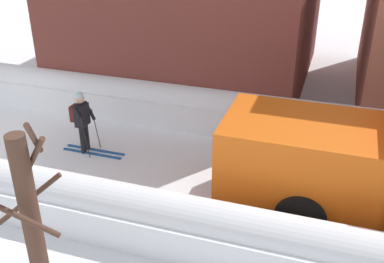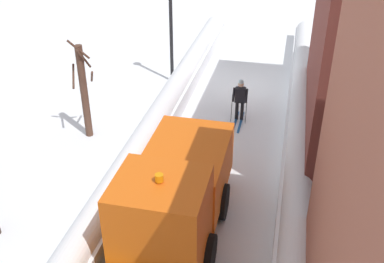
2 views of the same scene
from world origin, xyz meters
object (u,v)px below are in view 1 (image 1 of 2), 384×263
(bare_tree_near, at_px, (35,239))
(plow_truck, at_px, (365,162))
(skier, at_px, (82,119))
(traffic_light_pole, at_px, (116,11))

(bare_tree_near, bearing_deg, plow_truck, 135.09)
(plow_truck, height_order, skier, plow_truck)
(plow_truck, relative_size, skier, 3.31)
(skier, relative_size, bare_tree_near, 0.45)
(plow_truck, bearing_deg, traffic_light_pole, -118.73)
(traffic_light_pole, bearing_deg, skier, 8.39)
(skier, distance_m, bare_tree_near, 6.20)
(skier, height_order, traffic_light_pole, traffic_light_pole)
(traffic_light_pole, xyz_separation_m, bare_tree_near, (9.02, 3.08, -1.26))
(plow_truck, xyz_separation_m, traffic_light_pole, (-4.28, -7.81, 1.72))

